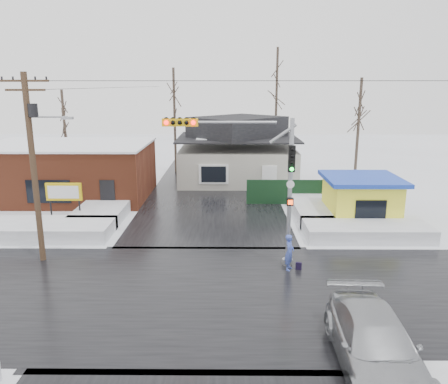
{
  "coord_description": "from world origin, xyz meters",
  "views": [
    {
      "loc": [
        1.11,
        -16.58,
        8.43
      ],
      "look_at": [
        0.94,
        5.46,
        3.0
      ],
      "focal_mm": 35.0,
      "sensor_mm": 36.0,
      "label": 1
    }
  ],
  "objects_px": {
    "utility_pole": "(34,158)",
    "marquee_sign": "(64,193)",
    "traffic_signal": "(256,172)",
    "car": "(375,344)",
    "pedestrian": "(289,253)",
    "kiosk": "(361,199)"
  },
  "relations": [
    {
      "from": "utility_pole",
      "to": "marquee_sign",
      "type": "xyz_separation_m",
      "value": [
        -1.07,
        5.99,
        -3.19
      ]
    },
    {
      "from": "traffic_signal",
      "to": "car",
      "type": "relative_size",
      "value": 1.22
    },
    {
      "from": "utility_pole",
      "to": "pedestrian",
      "type": "height_order",
      "value": "utility_pole"
    },
    {
      "from": "marquee_sign",
      "to": "kiosk",
      "type": "distance_m",
      "value": 18.51
    },
    {
      "from": "pedestrian",
      "to": "utility_pole",
      "type": "bearing_deg",
      "value": 104.62
    },
    {
      "from": "traffic_signal",
      "to": "pedestrian",
      "type": "xyz_separation_m",
      "value": [
        1.57,
        -0.55,
        -3.68
      ]
    },
    {
      "from": "pedestrian",
      "to": "marquee_sign",
      "type": "bearing_deg",
      "value": 81.25
    },
    {
      "from": "marquee_sign",
      "to": "pedestrian",
      "type": "xyz_separation_m",
      "value": [
        13.0,
        -7.08,
        -1.06
      ]
    },
    {
      "from": "traffic_signal",
      "to": "kiosk",
      "type": "xyz_separation_m",
      "value": [
        7.07,
        7.03,
        -3.08
      ]
    },
    {
      "from": "traffic_signal",
      "to": "marquee_sign",
      "type": "height_order",
      "value": "traffic_signal"
    },
    {
      "from": "marquee_sign",
      "to": "kiosk",
      "type": "height_order",
      "value": "kiosk"
    },
    {
      "from": "car",
      "to": "marquee_sign",
      "type": "bearing_deg",
      "value": 137.38
    },
    {
      "from": "utility_pole",
      "to": "pedestrian",
      "type": "bearing_deg",
      "value": -5.22
    },
    {
      "from": "utility_pole",
      "to": "car",
      "type": "relative_size",
      "value": 1.57
    },
    {
      "from": "car",
      "to": "utility_pole",
      "type": "bearing_deg",
      "value": 150.15
    },
    {
      "from": "traffic_signal",
      "to": "marquee_sign",
      "type": "relative_size",
      "value": 2.75
    },
    {
      "from": "marquee_sign",
      "to": "pedestrian",
      "type": "relative_size",
      "value": 1.49
    },
    {
      "from": "traffic_signal",
      "to": "utility_pole",
      "type": "distance_m",
      "value": 10.39
    },
    {
      "from": "traffic_signal",
      "to": "kiosk",
      "type": "relative_size",
      "value": 1.52
    },
    {
      "from": "traffic_signal",
      "to": "marquee_sign",
      "type": "bearing_deg",
      "value": 150.28
    },
    {
      "from": "kiosk",
      "to": "pedestrian",
      "type": "xyz_separation_m",
      "value": [
        -5.5,
        -7.58,
        -0.61
      ]
    },
    {
      "from": "utility_pole",
      "to": "kiosk",
      "type": "bearing_deg",
      "value": 20.44
    }
  ]
}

